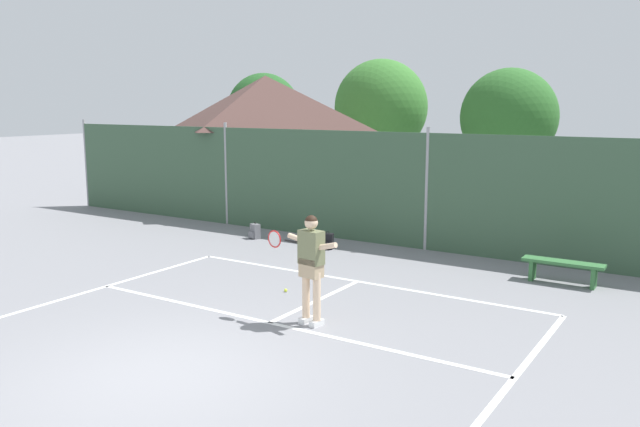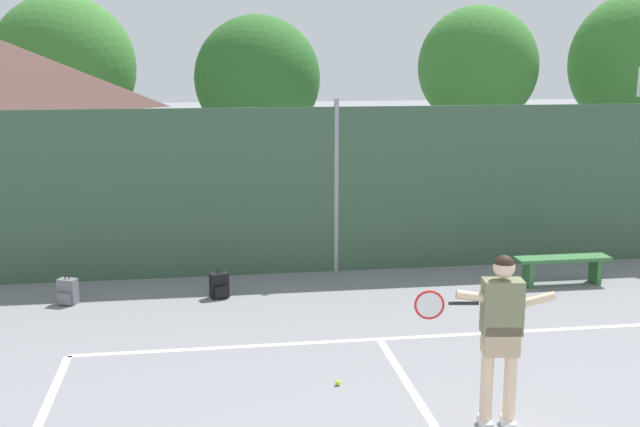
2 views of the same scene
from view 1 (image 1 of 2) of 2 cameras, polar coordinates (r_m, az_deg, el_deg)
The scene contains 10 objects.
ground_plane at distance 9.29m, azimuth -13.94°, elevation -13.68°, with size 120.00×120.00×0.00m, color gray.
court_markings at distance 9.71m, azimuth -11.12°, elevation -12.51°, with size 8.30×11.10×0.01m.
chainlink_fence at distance 16.23m, azimuth 9.42°, elevation 1.90°, with size 26.09×0.09×3.08m.
clubhouse_building at distance 22.50m, azimuth -4.79°, elevation 6.48°, with size 6.23×4.86×4.57m.
treeline_backdrop at distance 24.50m, azimuth 19.87°, elevation 8.58°, with size 26.83×3.88×5.71m.
tennis_player at distance 10.60m, azimuth -0.84°, elevation -4.11°, with size 1.44×0.31×1.85m.
tennis_ball at distance 12.70m, azimuth -3.05°, elevation -6.80°, with size 0.07×0.07×0.07m, color #CCE033.
backpack_grey at distance 17.61m, azimuth -5.79°, elevation -1.60°, with size 0.33×0.32×0.46m.
backpack_black at distance 16.28m, azimuth 0.66°, elevation -2.50°, with size 0.32×0.30×0.46m.
courtside_bench at distance 14.04m, azimuth 20.70°, elevation -4.43°, with size 1.60×0.36×0.48m.
Camera 1 is at (6.27, -5.81, 3.66)m, focal length 36.15 mm.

